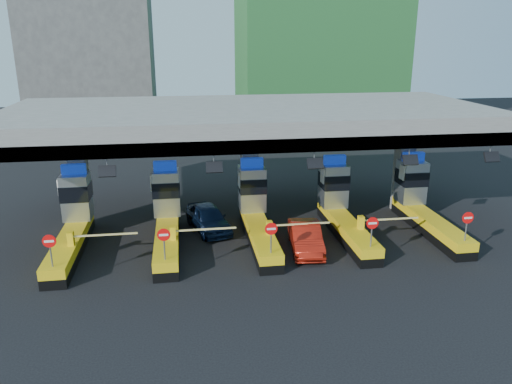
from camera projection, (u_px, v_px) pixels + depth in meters
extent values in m
plane|color=black|center=(257.00, 236.00, 28.53)|extent=(120.00, 120.00, 0.00)
cube|color=slate|center=(249.00, 119.00, 29.50)|extent=(28.00, 12.00, 1.50)
cube|color=#4C4C49|center=(265.00, 145.00, 24.24)|extent=(28.00, 0.60, 0.70)
cube|color=slate|center=(80.00, 183.00, 29.12)|extent=(1.00, 1.00, 5.50)
cube|color=slate|center=(249.00, 176.00, 30.54)|extent=(1.00, 1.00, 5.50)
cube|color=slate|center=(403.00, 170.00, 31.96)|extent=(1.00, 1.00, 5.50)
cylinder|color=slate|center=(107.00, 163.00, 23.35)|extent=(0.06, 0.06, 0.50)
cube|color=black|center=(107.00, 171.00, 23.26)|extent=(0.80, 0.38, 0.54)
cylinder|color=slate|center=(214.00, 159.00, 24.06)|extent=(0.06, 0.06, 0.50)
cube|color=black|center=(214.00, 167.00, 23.97)|extent=(0.80, 0.38, 0.54)
cylinder|color=slate|center=(314.00, 156.00, 24.77)|extent=(0.06, 0.06, 0.50)
cube|color=black|center=(315.00, 163.00, 24.69)|extent=(0.80, 0.38, 0.54)
cylinder|color=slate|center=(409.00, 152.00, 25.48)|extent=(0.06, 0.06, 0.50)
cube|color=black|center=(410.00, 160.00, 25.40)|extent=(0.80, 0.38, 0.54)
cylinder|color=slate|center=(490.00, 149.00, 26.12)|extent=(0.06, 0.06, 0.50)
cube|color=black|center=(492.00, 157.00, 26.04)|extent=(0.80, 0.38, 0.54)
cube|color=black|center=(71.00, 250.00, 26.09)|extent=(1.20, 8.00, 0.50)
cube|color=#E5B70C|center=(70.00, 241.00, 25.94)|extent=(1.20, 8.00, 0.50)
cube|color=#9EA3A8|center=(77.00, 196.00, 28.12)|extent=(1.50, 1.50, 2.60)
cube|color=black|center=(76.00, 191.00, 28.01)|extent=(1.56, 1.56, 0.90)
cube|color=#0C2DBF|center=(74.00, 169.00, 27.65)|extent=(1.30, 0.35, 0.55)
cube|color=white|center=(59.00, 186.00, 27.51)|extent=(0.06, 0.70, 0.90)
cylinder|color=slate|center=(51.00, 253.00, 22.27)|extent=(0.07, 0.07, 1.30)
cylinder|color=red|center=(49.00, 241.00, 22.07)|extent=(0.60, 0.04, 0.60)
cube|color=white|center=(49.00, 241.00, 22.04)|extent=(0.42, 0.02, 0.10)
cube|color=#E5B70C|center=(71.00, 239.00, 24.68)|extent=(0.30, 0.35, 0.70)
cube|color=white|center=(105.00, 235.00, 24.88)|extent=(3.20, 0.08, 0.08)
cube|color=black|center=(167.00, 244.00, 26.80)|extent=(1.20, 8.00, 0.50)
cube|color=#E5B70C|center=(167.00, 235.00, 26.65)|extent=(1.20, 8.00, 0.50)
cube|color=#9EA3A8|center=(167.00, 192.00, 28.83)|extent=(1.50, 1.50, 2.60)
cube|color=black|center=(166.00, 187.00, 28.72)|extent=(1.56, 1.56, 0.90)
cube|color=#0C2DBF|center=(165.00, 166.00, 28.36)|extent=(1.30, 0.35, 0.55)
cube|color=white|center=(151.00, 183.00, 28.23)|extent=(0.06, 0.70, 0.90)
cylinder|color=slate|center=(164.00, 247.00, 22.98)|extent=(0.07, 0.07, 1.30)
cylinder|color=red|center=(164.00, 235.00, 22.78)|extent=(0.60, 0.04, 0.60)
cube|color=white|center=(164.00, 235.00, 22.75)|extent=(0.42, 0.02, 0.10)
cube|color=#E5B70C|center=(173.00, 233.00, 25.39)|extent=(0.30, 0.35, 0.70)
cube|color=white|center=(205.00, 229.00, 25.59)|extent=(3.20, 0.08, 0.08)
cube|color=black|center=(259.00, 239.00, 27.51)|extent=(1.20, 8.00, 0.50)
cube|color=#E5B70C|center=(259.00, 230.00, 27.36)|extent=(1.20, 8.00, 0.50)
cube|color=#9EA3A8|center=(252.00, 188.00, 29.54)|extent=(1.50, 1.50, 2.60)
cube|color=black|center=(252.00, 184.00, 29.43)|extent=(1.56, 1.56, 0.90)
cube|color=#0C2DBF|center=(252.00, 163.00, 29.07)|extent=(1.30, 0.35, 0.55)
cube|color=white|center=(239.00, 179.00, 28.94)|extent=(0.06, 0.70, 0.90)
cylinder|color=slate|center=(271.00, 240.00, 23.69)|extent=(0.07, 0.07, 1.30)
cylinder|color=red|center=(271.00, 229.00, 23.49)|extent=(0.60, 0.04, 0.60)
cube|color=white|center=(271.00, 229.00, 23.46)|extent=(0.42, 0.02, 0.10)
cube|color=#E5B70C|center=(269.00, 228.00, 26.10)|extent=(0.30, 0.35, 0.70)
cube|color=white|center=(300.00, 224.00, 26.30)|extent=(3.20, 0.08, 0.08)
cube|color=black|center=(346.00, 233.00, 28.22)|extent=(1.20, 8.00, 0.50)
cube|color=#E5B70C|center=(347.00, 225.00, 28.07)|extent=(1.20, 8.00, 0.50)
cube|color=#9EA3A8|center=(333.00, 185.00, 30.25)|extent=(1.50, 1.50, 2.60)
cube|color=black|center=(334.00, 180.00, 30.14)|extent=(1.56, 1.56, 0.90)
cube|color=#0C2DBF|center=(335.00, 160.00, 29.78)|extent=(1.30, 0.35, 0.55)
cube|color=white|center=(322.00, 176.00, 29.65)|extent=(0.06, 0.70, 0.90)
cylinder|color=slate|center=(371.00, 234.00, 24.41)|extent=(0.07, 0.07, 1.30)
cylinder|color=red|center=(372.00, 223.00, 24.20)|extent=(0.60, 0.04, 0.60)
cube|color=white|center=(373.00, 223.00, 24.18)|extent=(0.42, 0.02, 0.10)
cube|color=#E5B70C|center=(361.00, 222.00, 26.81)|extent=(0.30, 0.35, 0.70)
cube|color=white|center=(390.00, 219.00, 27.02)|extent=(3.20, 0.08, 0.08)
cube|color=black|center=(429.00, 229.00, 28.93)|extent=(1.20, 8.00, 0.50)
cube|color=#E5B70C|center=(430.00, 221.00, 28.78)|extent=(1.20, 8.00, 0.50)
cube|color=#9EA3A8|center=(411.00, 182.00, 30.96)|extent=(1.50, 1.50, 2.60)
cube|color=black|center=(412.00, 177.00, 30.86)|extent=(1.56, 1.56, 0.90)
cube|color=#0C2DBF|center=(414.00, 157.00, 30.49)|extent=(1.30, 0.35, 0.55)
cube|color=white|center=(402.00, 172.00, 30.36)|extent=(0.06, 0.70, 0.90)
cylinder|color=slate|center=(466.00, 229.00, 25.12)|extent=(0.07, 0.07, 1.30)
cylinder|color=red|center=(468.00, 218.00, 24.91)|extent=(0.60, 0.04, 0.60)
cube|color=white|center=(468.00, 218.00, 24.89)|extent=(0.42, 0.02, 0.10)
cube|color=#E5B70C|center=(448.00, 218.00, 27.52)|extent=(0.30, 0.35, 0.70)
cube|color=white|center=(475.00, 214.00, 27.73)|extent=(3.20, 0.08, 0.08)
cube|color=#1E5926|center=(319.00, 8.00, 56.27)|extent=(18.00, 12.00, 28.00)
cube|color=#4C4C49|center=(91.00, 54.00, 57.83)|extent=(14.00, 10.00, 18.00)
imported|color=black|center=(208.00, 218.00, 29.19)|extent=(2.90, 4.74, 1.51)
imported|color=#9B180B|center=(306.00, 237.00, 26.45)|extent=(2.04, 4.54, 1.45)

